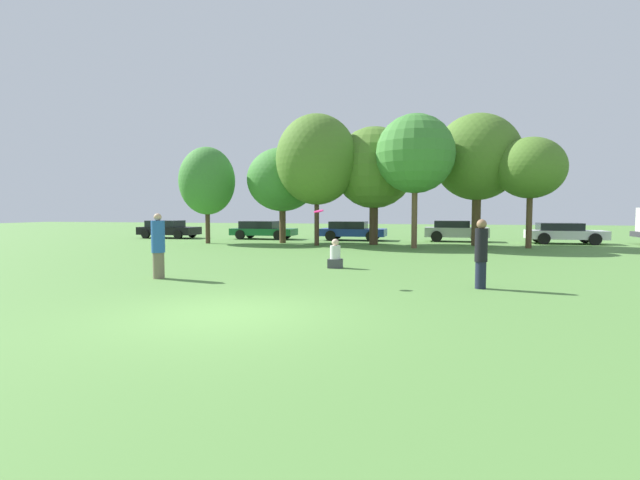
{
  "coord_description": "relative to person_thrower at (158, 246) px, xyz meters",
  "views": [
    {
      "loc": [
        3.69,
        -8.2,
        1.96
      ],
      "look_at": [
        0.5,
        5.41,
        1.08
      ],
      "focal_mm": 26.61,
      "sensor_mm": 36.0,
      "label": 1
    }
  ],
  "objects": [
    {
      "name": "tree_3",
      "position": [
        4.43,
        14.94,
        3.41
      ],
      "size": [
        4.61,
        4.61,
        6.67
      ],
      "color": "#473323",
      "rests_on": "ground"
    },
    {
      "name": "tree_5",
      "position": [
        10.06,
        15.55,
        3.93
      ],
      "size": [
        4.78,
        4.78,
        7.27
      ],
      "color": "brown",
      "rests_on": "ground"
    },
    {
      "name": "tree_0",
      "position": [
        -5.26,
        13.66,
        2.74
      ],
      "size": [
        3.27,
        3.27,
        5.67
      ],
      "color": "#473323",
      "rests_on": "ground"
    },
    {
      "name": "ground_plane",
      "position": [
        3.91,
        -3.92,
        -0.94
      ],
      "size": [
        120.0,
        120.0,
        0.0
      ],
      "primitive_type": "plane",
      "color": "#54843D"
    },
    {
      "name": "person_catcher",
      "position": [
        8.84,
        0.23,
        -0.04
      ],
      "size": [
        0.31,
        0.31,
        1.74
      ],
      "rotation": [
        0.0,
        0.0,
        -3.12
      ],
      "color": "#191E33",
      "rests_on": "ground"
    },
    {
      "name": "tree_2",
      "position": [
        1.43,
        13.47,
        3.81
      ],
      "size": [
        4.5,
        4.5,
        7.24
      ],
      "color": "#473323",
      "rests_on": "ground"
    },
    {
      "name": "parked_car_green",
      "position": [
        -3.58,
        18.39,
        -0.29
      ],
      "size": [
        4.41,
        2.02,
        1.22
      ],
      "rotation": [
        0.0,
        0.0,
        -0.02
      ],
      "color": "#196633",
      "rests_on": "ground"
    },
    {
      "name": "parked_car_white",
      "position": [
        15.19,
        18.11,
        -0.28
      ],
      "size": [
        4.3,
        2.18,
        1.22
      ],
      "rotation": [
        0.0,
        0.0,
        -0.02
      ],
      "color": "silver",
      "rests_on": "ground"
    },
    {
      "name": "parked_car_silver",
      "position": [
        9.11,
        18.73,
        -0.24
      ],
      "size": [
        3.88,
        1.92,
        1.31
      ],
      "rotation": [
        0.0,
        0.0,
        -0.02
      ],
      "color": "#B2B2B7",
      "rests_on": "ground"
    },
    {
      "name": "tree_6",
      "position": [
        12.54,
        14.12,
        3.17
      ],
      "size": [
        3.51,
        3.51,
        5.69
      ],
      "color": "brown",
      "rests_on": "ground"
    },
    {
      "name": "bystander_sitting",
      "position": [
        4.46,
        3.58,
        -0.53
      ],
      "size": [
        0.47,
        0.39,
        0.99
      ],
      "color": "#3F3F47",
      "rests_on": "ground"
    },
    {
      "name": "parked_car_black",
      "position": [
        -10.47,
        18.0,
        -0.29
      ],
      "size": [
        4.12,
        2.16,
        1.24
      ],
      "rotation": [
        0.0,
        0.0,
        -0.02
      ],
      "color": "black",
      "rests_on": "ground"
    },
    {
      "name": "parked_car_blue",
      "position": [
        2.59,
        18.44,
        -0.28
      ],
      "size": [
        4.27,
        2.13,
        1.24
      ],
      "rotation": [
        0.0,
        0.0,
        -0.02
      ],
      "color": "#1E389E",
      "rests_on": "ground"
    },
    {
      "name": "tree_4",
      "position": [
        6.78,
        12.77,
        3.89
      ],
      "size": [
        4.04,
        4.04,
        6.87
      ],
      "color": "brown",
      "rests_on": "ground"
    },
    {
      "name": "frisbee",
      "position": [
        4.73,
        -0.01,
        1.0
      ],
      "size": [
        0.26,
        0.26,
        0.11
      ],
      "color": "#F21E72"
    },
    {
      "name": "tree_1",
      "position": [
        -1.04,
        14.97,
        2.83
      ],
      "size": [
        4.2,
        4.2,
        5.67
      ],
      "color": "brown",
      "rests_on": "ground"
    },
    {
      "name": "person_thrower",
      "position": [
        0.0,
        0.0,
        0.0
      ],
      "size": [
        0.38,
        0.38,
        1.87
      ],
      "rotation": [
        0.0,
        0.0,
        0.03
      ],
      "color": "#726651",
      "rests_on": "ground"
    }
  ]
}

